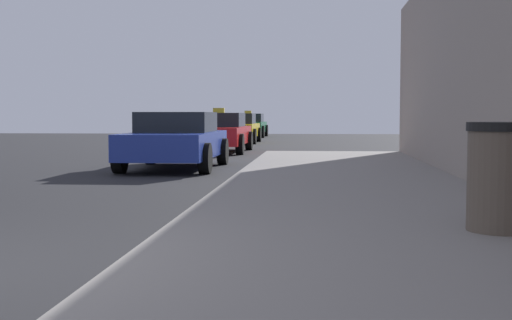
{
  "coord_description": "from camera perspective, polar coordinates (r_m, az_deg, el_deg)",
  "views": [
    {
      "loc": [
        3.44,
        -4.76,
        1.21
      ],
      "look_at": [
        2.95,
        1.05,
        0.84
      ],
      "focal_mm": 49.79,
      "sensor_mm": 36.0,
      "label": 1
    }
  ],
  "objects": [
    {
      "name": "sidewalk",
      "position": [
        4.93,
        11.38,
        -9.75
      ],
      "size": [
        4.0,
        32.0,
        0.15
      ],
      "primitive_type": "cube",
      "color": "gray",
      "rests_on": "ground_plane"
    },
    {
      "name": "car_red",
      "position": [
        23.04,
        -3.07,
        2.26
      ],
      "size": [
        1.97,
        4.55,
        1.43
      ],
      "rotation": [
        0.0,
        0.0,
        3.14
      ],
      "color": "red",
      "rests_on": "ground_plane"
    },
    {
      "name": "trash_bin",
      "position": [
        6.84,
        19.24,
        -1.25
      ],
      "size": [
        0.67,
        0.67,
        0.99
      ],
      "color": "brown",
      "rests_on": "sidewalk"
    },
    {
      "name": "car_yellow",
      "position": [
        30.58,
        -1.71,
        2.6
      ],
      "size": [
        2.07,
        4.05,
        1.27
      ],
      "rotation": [
        0.0,
        0.0,
        3.14
      ],
      "color": "yellow",
      "rests_on": "ground_plane"
    },
    {
      "name": "car_green",
      "position": [
        38.62,
        -0.68,
        2.83
      ],
      "size": [
        2.02,
        4.4,
        1.43
      ],
      "rotation": [
        0.0,
        0.0,
        3.14
      ],
      "color": "#196638",
      "rests_on": "ground_plane"
    },
    {
      "name": "car_blue",
      "position": [
        16.04,
        -6.47,
        1.62
      ],
      "size": [
        2.0,
        4.3,
        1.27
      ],
      "rotation": [
        0.0,
        0.0,
        3.14
      ],
      "color": "#233899",
      "rests_on": "ground_plane"
    }
  ]
}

